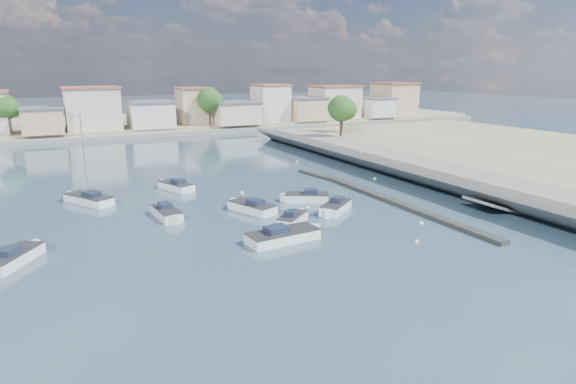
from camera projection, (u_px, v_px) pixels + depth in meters
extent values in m
plane|color=#284250|center=(227.00, 160.00, 70.43)|extent=(400.00, 400.00, 0.00)
cube|color=slate|center=(460.00, 178.00, 54.60)|extent=(5.00, 90.00, 1.80)
cube|color=slate|center=(431.00, 182.00, 52.74)|extent=(4.17, 90.00, 2.86)
cube|color=slate|center=(496.00, 206.00, 44.97)|extent=(5.31, 3.50, 1.94)
cube|color=black|center=(396.00, 202.00, 47.26)|extent=(1.00, 26.00, 0.35)
cube|color=black|center=(320.00, 176.00, 59.24)|extent=(2.00, 8.05, 0.30)
cube|color=gray|center=(156.00, 122.00, 115.52)|extent=(160.00, 40.00, 1.40)
cube|color=slate|center=(177.00, 133.00, 97.31)|extent=(160.00, 2.50, 0.80)
cube|color=tan|center=(43.00, 121.00, 89.75)|extent=(7.00, 8.00, 4.50)
cube|color=#595960|center=(41.00, 108.00, 89.16)|extent=(7.42, 8.48, 0.35)
cube|color=beige|center=(92.00, 109.00, 94.91)|extent=(10.00, 9.00, 8.00)
cube|color=#99513D|center=(90.00, 87.00, 93.89)|extent=(10.60, 9.54, 0.35)
cube|color=silver|center=(151.00, 115.00, 99.10)|extent=(8.50, 8.50, 5.00)
cube|color=#595960|center=(150.00, 102.00, 98.45)|extent=(9.01, 9.01, 0.35)
cube|color=tan|center=(194.00, 106.00, 105.68)|extent=(6.50, 7.50, 7.50)
cube|color=#99513D|center=(193.00, 88.00, 104.72)|extent=(6.89, 7.95, 0.35)
cube|color=beige|center=(235.00, 113.00, 105.98)|extent=(9.50, 9.00, 4.50)
cube|color=#595960|center=(234.00, 102.00, 105.38)|extent=(10.07, 9.54, 0.35)
cube|color=silver|center=(271.00, 103.00, 112.43)|extent=(7.00, 8.00, 8.00)
cube|color=#99513D|center=(270.00, 85.00, 111.41)|extent=(7.42, 8.48, 0.35)
cube|color=tan|center=(305.00, 109.00, 114.47)|extent=(8.00, 9.00, 5.00)
cube|color=#595960|center=(305.00, 98.00, 113.82)|extent=(8.48, 9.54, 0.35)
cube|color=beige|center=(335.00, 102.00, 118.88)|extent=(10.50, 8.50, 7.50)
cube|color=#99513D|center=(335.00, 86.00, 117.92)|extent=(11.13, 9.01, 0.35)
cube|color=silver|center=(376.00, 108.00, 122.20)|extent=(7.50, 7.50, 4.50)
cube|color=#595960|center=(376.00, 98.00, 121.61)|extent=(7.95, 7.95, 0.35)
cube|color=tan|center=(394.00, 99.00, 127.80)|extent=(9.00, 9.50, 8.00)
cube|color=#99513D|center=(395.00, 83.00, 126.78)|extent=(9.54, 10.07, 0.35)
cylinder|color=#38281E|center=(6.00, 125.00, 87.33)|extent=(0.44, 0.44, 3.38)
sphere|color=#204316|center=(4.00, 107.00, 86.51)|extent=(4.80, 4.80, 4.80)
sphere|color=#204316|center=(9.00, 108.00, 86.43)|extent=(3.60, 3.60, 3.60)
cylinder|color=#38281E|center=(109.00, 121.00, 97.68)|extent=(0.44, 0.44, 2.93)
sphere|color=#204316|center=(108.00, 106.00, 96.97)|extent=(4.16, 4.16, 4.16)
sphere|color=#204316|center=(112.00, 107.00, 96.90)|extent=(3.12, 3.12, 3.12)
sphere|color=#204316|center=(104.00, 106.00, 97.00)|extent=(2.86, 2.86, 2.86)
cylinder|color=#38281E|center=(210.00, 117.00, 102.66)|extent=(0.44, 0.44, 3.60)
sphere|color=#204316|center=(209.00, 100.00, 101.78)|extent=(5.12, 5.12, 5.12)
sphere|color=#204316|center=(215.00, 101.00, 101.70)|extent=(3.84, 3.84, 3.84)
sphere|color=#204316|center=(205.00, 99.00, 101.82)|extent=(3.52, 3.52, 3.52)
cylinder|color=#38281E|center=(272.00, 114.00, 112.15)|extent=(0.44, 0.44, 3.15)
sphere|color=#204316|center=(272.00, 100.00, 111.39)|extent=(4.48, 4.48, 4.48)
sphere|color=#204316|center=(277.00, 101.00, 111.31)|extent=(3.36, 3.36, 3.36)
sphere|color=#204316|center=(269.00, 100.00, 111.42)|extent=(3.08, 3.08, 3.08)
cylinder|color=#38281E|center=(333.00, 113.00, 118.17)|extent=(0.44, 0.44, 2.70)
sphere|color=#204316|center=(334.00, 102.00, 117.52)|extent=(3.84, 3.84, 3.84)
sphere|color=#204316|center=(337.00, 102.00, 117.45)|extent=(2.88, 2.88, 2.88)
sphere|color=#204316|center=(331.00, 101.00, 117.54)|extent=(2.64, 2.64, 2.64)
cylinder|color=#38281E|center=(341.00, 127.00, 82.47)|extent=(0.44, 0.44, 3.15)
sphere|color=#204316|center=(341.00, 109.00, 81.71)|extent=(4.48, 4.48, 4.48)
sphere|color=#204316|center=(347.00, 110.00, 81.63)|extent=(3.36, 3.36, 3.36)
sphere|color=#204316|center=(337.00, 108.00, 81.74)|extent=(3.08, 3.08, 3.08)
cylinder|color=#38281E|center=(342.00, 123.00, 89.43)|extent=(0.44, 0.44, 2.93)
sphere|color=#204316|center=(342.00, 107.00, 88.72)|extent=(4.16, 4.16, 4.16)
sphere|color=#204316|center=(347.00, 109.00, 88.65)|extent=(3.12, 3.12, 3.12)
sphere|color=#204316|center=(338.00, 107.00, 88.76)|extent=(2.86, 2.86, 2.86)
cube|color=white|center=(252.00, 209.00, 44.66)|extent=(3.52, 5.16, 1.00)
cube|color=white|center=(237.00, 205.00, 46.00)|extent=(1.75, 1.75, 1.00)
cube|color=#262628|center=(252.00, 203.00, 44.54)|extent=(3.56, 5.17, 0.08)
cube|color=#1B263A|center=(256.00, 202.00, 44.17)|extent=(1.62, 1.77, 0.48)
cube|color=white|center=(293.00, 221.00, 41.07)|extent=(3.68, 3.43, 1.00)
cube|color=white|center=(299.00, 216.00, 42.44)|extent=(1.11, 1.11, 1.00)
cube|color=#262628|center=(293.00, 215.00, 40.95)|extent=(3.70, 3.45, 0.08)
cube|color=#1B263A|center=(291.00, 213.00, 40.57)|extent=(1.41, 1.38, 0.48)
cube|color=white|center=(306.00, 199.00, 48.17)|extent=(4.56, 3.45, 1.00)
cube|color=white|center=(288.00, 198.00, 48.22)|extent=(1.44, 1.44, 1.00)
cube|color=#262628|center=(306.00, 194.00, 48.05)|extent=(4.58, 3.47, 0.08)
cube|color=#1B263A|center=(311.00, 191.00, 47.98)|extent=(1.61, 1.50, 0.48)
cube|color=white|center=(336.00, 208.00, 44.68)|extent=(4.31, 3.87, 1.00)
cube|color=white|center=(329.00, 213.00, 43.15)|extent=(1.34, 1.34, 1.00)
cube|color=#262628|center=(336.00, 203.00, 44.56)|extent=(4.33, 3.89, 0.08)
cube|color=#1B263A|center=(337.00, 200.00, 44.86)|extent=(1.62, 1.59, 0.48)
cube|color=white|center=(13.00, 260.00, 32.60)|extent=(3.97, 4.80, 1.00)
cube|color=white|center=(31.00, 249.00, 34.48)|extent=(1.52, 1.52, 1.00)
cube|color=#262628|center=(12.00, 253.00, 32.48)|extent=(4.00, 4.82, 0.08)
cube|color=#1B263A|center=(7.00, 252.00, 31.98)|extent=(1.68, 1.75, 0.48)
cube|color=white|center=(176.00, 187.00, 52.81)|extent=(3.35, 4.82, 1.00)
cube|color=white|center=(166.00, 185.00, 54.04)|extent=(1.66, 1.66, 1.00)
cube|color=#262628|center=(176.00, 183.00, 52.68)|extent=(3.38, 4.83, 0.08)
cube|color=#1B263A|center=(178.00, 181.00, 52.34)|extent=(1.53, 1.66, 0.48)
cube|color=white|center=(167.00, 214.00, 42.83)|extent=(2.03, 4.46, 1.00)
cube|color=white|center=(174.00, 220.00, 41.28)|extent=(1.63, 1.63, 1.00)
cube|color=#262628|center=(166.00, 209.00, 42.71)|extent=(2.07, 4.46, 0.08)
cube|color=#1B263A|center=(165.00, 205.00, 43.00)|extent=(1.13, 1.39, 0.48)
cube|color=white|center=(283.00, 237.00, 36.94)|extent=(5.80, 2.72, 1.00)
cube|color=white|center=(309.00, 232.00, 38.16)|extent=(2.19, 2.19, 1.00)
cube|color=#262628|center=(283.00, 231.00, 36.81)|extent=(5.80, 2.76, 0.08)
cube|color=#1B263A|center=(276.00, 229.00, 36.47)|extent=(1.80, 1.52, 0.48)
cube|color=white|center=(89.00, 200.00, 47.44)|extent=(4.52, 5.70, 1.00)
cube|color=white|center=(74.00, 197.00, 48.69)|extent=(1.57, 1.57, 1.00)
cube|color=#262628|center=(88.00, 196.00, 47.32)|extent=(4.55, 5.72, 0.08)
cube|color=#1B263A|center=(92.00, 194.00, 46.97)|extent=(1.86, 2.02, 0.48)
cylinder|color=silver|center=(84.00, 155.00, 46.34)|extent=(0.12, 0.12, 8.00)
cylinder|color=silver|center=(95.00, 190.00, 46.53)|extent=(1.34, 2.08, 0.08)
sphere|color=silver|center=(421.00, 223.00, 41.12)|extent=(0.39, 0.39, 0.39)
sphere|color=silver|center=(308.00, 208.00, 45.88)|extent=(0.39, 0.39, 0.39)
sphere|color=silver|center=(417.00, 242.00, 36.67)|extent=(0.39, 0.39, 0.39)
sphere|color=silver|center=(375.00, 179.00, 58.19)|extent=(0.39, 0.39, 0.39)
sphere|color=silver|center=(242.00, 193.00, 51.43)|extent=(0.39, 0.39, 0.39)
sphere|color=silver|center=(297.00, 162.00, 68.92)|extent=(0.39, 0.39, 0.39)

